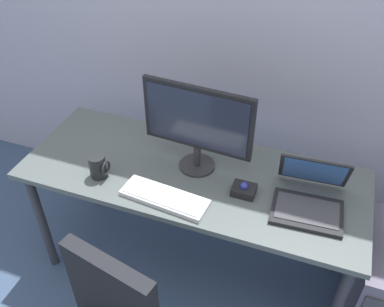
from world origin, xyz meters
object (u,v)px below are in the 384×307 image
(coffee_mug, at_px, (98,166))
(keyboard, at_px, (165,197))
(monitor_main, at_px, (197,123))
(trackball_mouse, at_px, (244,190))
(laptop, at_px, (309,197))

(coffee_mug, bearing_deg, keyboard, -6.51)
(coffee_mug, bearing_deg, monitor_main, 28.50)
(keyboard, distance_m, trackball_mouse, 0.37)
(laptop, bearing_deg, monitor_main, 172.05)
(keyboard, relative_size, trackball_mouse, 3.83)
(laptop, relative_size, coffee_mug, 2.84)
(trackball_mouse, bearing_deg, coffee_mug, -169.92)
(keyboard, height_order, trackball_mouse, trackball_mouse)
(keyboard, relative_size, laptop, 1.24)
(laptop, xyz_separation_m, trackball_mouse, (-0.29, -0.03, -0.03))
(monitor_main, xyz_separation_m, laptop, (0.56, -0.08, -0.21))
(keyboard, height_order, laptop, laptop)
(monitor_main, bearing_deg, laptop, -7.95)
(monitor_main, relative_size, keyboard, 1.29)
(monitor_main, bearing_deg, trackball_mouse, -21.60)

